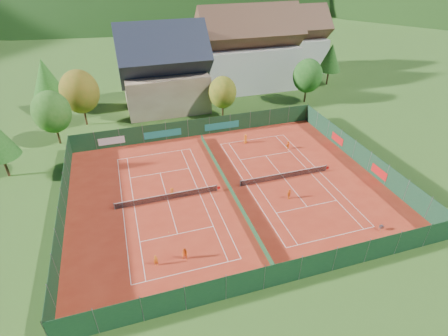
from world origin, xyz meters
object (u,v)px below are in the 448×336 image
hotel_block_a (248,53)px  player_left_far (172,192)px  chalet (164,73)px  player_left_mid (185,254)px  player_right_far_b (288,145)px  ball_hopper (381,227)px  player_left_near (156,261)px  hotel_block_b (290,44)px  player_right_near (289,194)px  player_right_far_a (246,139)px

hotel_block_a → player_left_far: 42.99m
chalet → player_left_far: (-4.31, -29.49, -5.96)m
hotel_block_a → player_left_mid: bearing=-117.4°
player_left_mid → player_right_far_b: 26.79m
ball_hopper → player_left_near: (-24.59, 2.42, 0.10)m
hotel_block_b → player_left_far: size_ratio=13.10×
chalet → hotel_block_b: 35.85m
player_left_mid → player_right_near: 15.74m
player_left_near → player_left_far: bearing=76.7°
player_right_near → player_left_far: bearing=131.0°
hotel_block_b → player_left_mid: 66.51m
player_left_far → player_right_near: player_right_near is taller
player_right_near → player_right_far_a: 15.32m
player_right_near → hotel_block_a: bearing=46.7°
chalet → player_right_near: 36.04m
hotel_block_b → ball_hopper: 59.21m
player_left_near → hotel_block_b: bearing=58.0°
chalet → player_left_near: chalet is taller
player_right_far_b → player_left_near: bearing=5.2°
hotel_block_a → player_left_near: hotel_block_a is taller
player_right_far_a → player_left_mid: bearing=25.9°
chalet → hotel_block_a: (19.00, 6.00, 0.76)m
player_left_mid → player_left_near: bearing=-142.4°
chalet → player_left_far: 30.40m
player_left_far → player_left_near: bearing=102.3°
hotel_block_a → player_right_near: bearing=-103.2°
hotel_block_a → player_left_near: (-26.85, -46.19, -6.73)m
player_left_near → ball_hopper: bearing=-0.6°
ball_hopper → player_right_far_b: player_right_far_b is taller
player_left_mid → player_right_far_a: player_right_far_a is taller
chalet → player_left_near: size_ratio=12.39×
hotel_block_a → player_right_far_b: hotel_block_a is taller
player_left_far → player_left_mid: bearing=117.1°
player_left_far → player_right_far_b: (19.44, 6.90, 0.01)m
hotel_block_b → player_left_mid: hotel_block_b is taller
hotel_block_a → player_right_far_b: size_ratio=16.08×
hotel_block_b → player_right_far_b: bearing=-116.0°
player_right_near → player_right_far_b: (5.57, 11.65, -0.04)m
hotel_block_b → player_left_mid: (-37.97, -54.30, -5.87)m
chalet → ball_hopper: 46.18m
player_left_mid → hotel_block_b: bearing=94.9°
player_left_mid → chalet: bearing=122.8°
hotel_block_a → player_right_near: (-9.44, -40.25, -6.67)m
player_left_mid → player_left_far: (0.66, 10.80, -0.09)m
ball_hopper → player_right_near: size_ratio=0.56×
player_left_mid → player_left_far: size_ratio=1.13×
player_right_far_a → player_right_far_b: bearing=117.1°
player_left_near → player_left_far: player_left_far is taller
chalet → player_left_mid: 41.02m
player_right_near → player_right_far_a: player_right_far_a is taller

